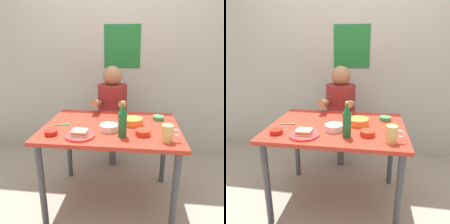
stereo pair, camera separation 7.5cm
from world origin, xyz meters
The scene contains 15 objects.
ground_plane centered at (0.00, 0.00, 0.00)m, with size 6.00×6.00×0.00m, color gray.
wall_back centered at (0.00, 1.05, 1.30)m, with size 4.40×0.09×2.60m.
dining_table centered at (0.00, 0.00, 0.65)m, with size 1.10×0.80×0.74m.
stool centered at (-0.06, 0.63, 0.35)m, with size 0.34×0.34×0.45m.
person_seated centered at (-0.06, 0.62, 0.77)m, with size 0.33×0.56×0.72m.
plate_orange centered at (-0.20, -0.25, 0.75)m, with size 0.22×0.22×0.01m, color red.
sandwich centered at (-0.20, -0.25, 0.77)m, with size 0.11×0.09×0.04m.
beer_mug centered at (0.42, -0.27, 0.80)m, with size 0.13×0.08×0.12m.
beer_bottle centered at (0.11, -0.22, 0.86)m, with size 0.06×0.06×0.26m.
rice_bowl_white centered at (-0.01, -0.12, 0.77)m, with size 0.14×0.14×0.05m.
soup_bowl_orange centered at (0.17, 0.04, 0.77)m, with size 0.17×0.17×0.05m.
sauce_bowl_chili centered at (0.25, -0.18, 0.76)m, with size 0.11×0.11×0.04m.
dip_bowl_green centered at (0.40, 0.18, 0.76)m, with size 0.10×0.10×0.03m.
sambal_bowl_red centered at (-0.42, -0.25, 0.76)m, with size 0.10×0.10×0.03m.
spoon centered at (-0.39, -0.04, 0.75)m, with size 0.12×0.05×0.01m.
Camera 2 is at (0.27, -1.64, 1.37)m, focal length 34.36 mm.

